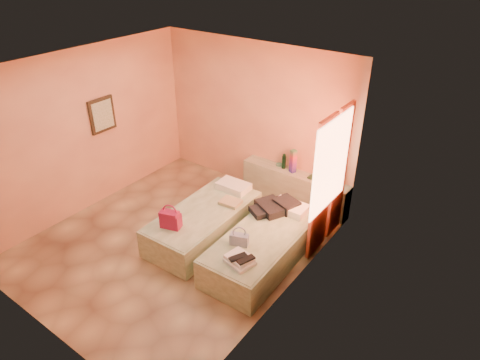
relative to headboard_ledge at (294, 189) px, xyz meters
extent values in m
plane|color=tan|center=(-0.98, -2.10, -0.33)|extent=(4.50, 4.50, 0.00)
cube|color=#EFB07F|center=(-0.98, 0.15, 1.07)|extent=(4.00, 0.02, 2.80)
cube|color=#EFB07F|center=(-2.98, -2.10, 1.07)|extent=(0.02, 4.50, 2.80)
cube|color=#EFB07F|center=(1.02, -2.10, 1.07)|extent=(0.02, 4.50, 2.80)
cube|color=white|center=(-0.98, -2.10, 2.47)|extent=(4.00, 4.50, 0.02)
cube|color=#FBC89B|center=(1.00, -0.85, 1.18)|extent=(0.02, 1.10, 1.40)
cube|color=#D85433|center=(0.96, -1.00, 0.82)|extent=(0.05, 0.55, 2.20)
cube|color=#D85433|center=(0.96, -0.40, 0.82)|extent=(0.05, 0.45, 2.20)
cube|color=#2E2214|center=(-2.95, -1.70, 1.28)|extent=(0.04, 0.50, 0.60)
cube|color=gold|center=(0.57, 0.12, 1.12)|extent=(0.25, 0.04, 0.30)
cube|color=#AAB897|center=(0.00, 0.00, 0.00)|extent=(2.05, 0.30, 0.65)
cube|color=beige|center=(-0.70, -1.70, -0.08)|extent=(0.96, 2.02, 0.50)
cube|color=beige|center=(0.42, -1.70, -0.08)|extent=(0.96, 2.02, 0.50)
cylinder|color=#12311C|center=(-0.26, 0.03, 0.46)|extent=(0.10, 0.10, 0.27)
cube|color=#99123E|center=(-0.06, 0.00, 0.54)|extent=(0.12, 0.12, 0.43)
cylinder|color=#498567|center=(-0.38, 0.07, 0.34)|extent=(0.12, 0.12, 0.03)
cube|color=#213F24|center=(0.36, 0.00, 0.34)|extent=(0.20, 0.15, 0.03)
cube|color=white|center=(0.78, 0.07, 0.44)|extent=(0.21, 0.21, 0.23)
cube|color=#99123E|center=(-0.80, -2.33, 0.32)|extent=(0.34, 0.25, 0.28)
cube|color=tan|center=(-0.46, -1.29, 0.20)|extent=(0.35, 0.29, 0.06)
cube|color=black|center=(0.22, -1.07, 0.26)|extent=(0.71, 0.71, 0.16)
cube|color=#3D5692|center=(0.28, -2.06, 0.26)|extent=(0.29, 0.20, 0.17)
cube|color=white|center=(0.52, -2.39, 0.23)|extent=(0.41, 0.37, 0.10)
cube|color=black|center=(0.56, -2.41, 0.29)|extent=(0.27, 0.30, 0.03)
camera|label=1|loc=(3.12, -5.94, 3.99)|focal=32.00mm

